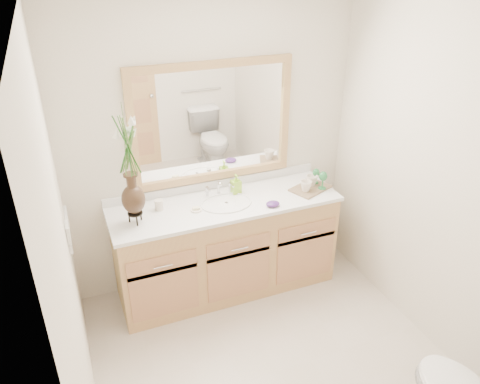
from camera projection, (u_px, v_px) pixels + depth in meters
name	position (u px, v px, depth m)	size (l,w,h in m)	color
floor	(278.00, 371.00, 3.26)	(2.60, 2.60, 0.00)	beige
ceiling	(297.00, 3.00, 2.15)	(2.40, 2.60, 0.02)	white
wall_back	(213.00, 146.00, 3.77)	(2.40, 0.02, 2.40)	white
wall_left	(69.00, 273.00, 2.31)	(0.02, 2.60, 2.40)	white
wall_right	(447.00, 189.00, 3.10)	(0.02, 2.60, 2.40)	white
vanity	(226.00, 247.00, 3.91)	(1.80, 0.55, 0.80)	tan
counter	(226.00, 204.00, 3.72)	(1.84, 0.57, 0.03)	white
sink	(226.00, 209.00, 3.72)	(0.38, 0.34, 0.23)	white
mirror	(213.00, 123.00, 3.66)	(1.32, 0.04, 0.97)	white
switch_plate	(68.00, 232.00, 3.04)	(0.02, 0.12, 0.12)	white
flower_vase	(128.00, 153.00, 3.18)	(0.20, 0.20, 0.82)	black
tumbler	(159.00, 205.00, 3.59)	(0.06, 0.06, 0.08)	silver
soap_dish	(196.00, 209.00, 3.59)	(0.09, 0.09, 0.03)	silver
soap_bottle	(236.00, 185.00, 3.83)	(0.07, 0.07, 0.15)	#8DC72E
purple_dish	(273.00, 204.00, 3.65)	(0.11, 0.09, 0.04)	#462268
tray	(310.00, 188.00, 3.91)	(0.32, 0.22, 0.02)	brown
mug_left	(306.00, 186.00, 3.83)	(0.10, 0.09, 0.10)	silver
mug_right	(312.00, 180.00, 3.92)	(0.10, 0.09, 0.10)	silver
goblet_front	(323.00, 177.00, 3.84)	(0.07, 0.07, 0.15)	#27763C
goblet_back	(316.00, 173.00, 3.94)	(0.06, 0.06, 0.13)	#27763C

